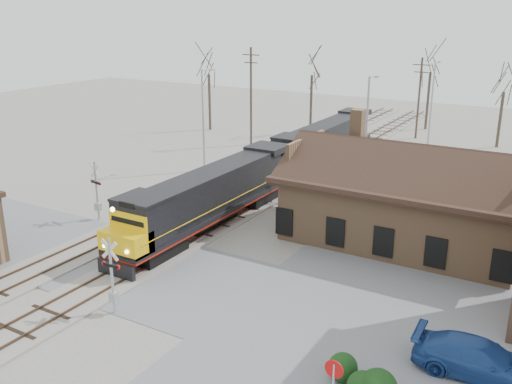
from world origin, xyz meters
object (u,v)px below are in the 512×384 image
depot (405,204)px  parked_car (479,359)px  locomotive_lead (206,199)px  locomotive_trailing (322,144)px

depot → parked_car: bearing=-61.3°
depot → locomotive_lead: (-11.99, -4.81, -0.26)m
depot → locomotive_lead: size_ratio=0.82×
locomotive_lead → locomotive_trailing: size_ratio=1.00×
locomotive_lead → depot: bearing=21.9°
locomotive_lead → parked_car: locomotive_lead is taller
depot → locomotive_trailing: (-11.99, 13.92, -0.26)m
depot → locomotive_trailing: 18.37m
depot → locomotive_trailing: depot is taller
depot → locomotive_lead: 12.92m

